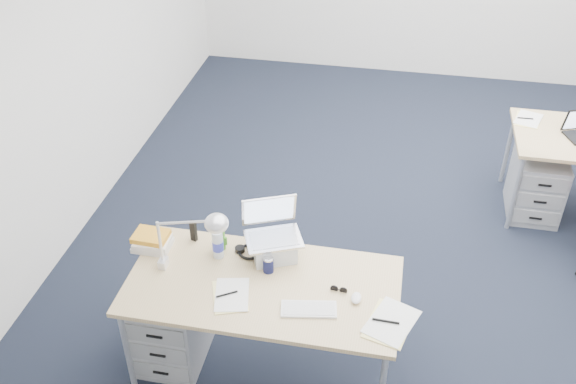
{
  "coord_description": "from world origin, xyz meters",
  "views": [
    {
      "loc": [
        -0.51,
        -3.89,
        3.34
      ],
      "look_at": [
        -1.19,
        -0.45,
        0.85
      ],
      "focal_mm": 40.0,
      "sensor_mm": 36.0,
      "label": 1
    }
  ],
  "objects_px": {
    "wireless_keyboard": "(309,309)",
    "book_stack": "(152,241)",
    "water_bottle": "(218,242)",
    "bear_figurine": "(221,238)",
    "computer_mouse": "(356,298)",
    "drawer_pedestal_far": "(536,185)",
    "sunglasses": "(339,290)",
    "drawer_pedestal_near": "(172,324)",
    "can_koozie": "(268,265)",
    "cordless_phone": "(193,231)",
    "desk_lamp": "(182,240)",
    "silver_laptop": "(273,233)",
    "headphones": "(250,251)",
    "desk_near": "(263,290)"
  },
  "relations": [
    {
      "from": "desk_near",
      "to": "sunglasses",
      "type": "height_order",
      "value": "sunglasses"
    },
    {
      "from": "bear_figurine",
      "to": "sunglasses",
      "type": "relative_size",
      "value": 1.56
    },
    {
      "from": "silver_laptop",
      "to": "sunglasses",
      "type": "xyz_separation_m",
      "value": [
        0.43,
        -0.23,
        -0.17
      ]
    },
    {
      "from": "computer_mouse",
      "to": "water_bottle",
      "type": "height_order",
      "value": "water_bottle"
    },
    {
      "from": "drawer_pedestal_far",
      "to": "cordless_phone",
      "type": "relative_size",
      "value": 3.67
    },
    {
      "from": "computer_mouse",
      "to": "desk_lamp",
      "type": "bearing_deg",
      "value": 176.78
    },
    {
      "from": "drawer_pedestal_far",
      "to": "bear_figurine",
      "type": "bearing_deg",
      "value": -140.53
    },
    {
      "from": "drawer_pedestal_near",
      "to": "book_stack",
      "type": "xyz_separation_m",
      "value": [
        -0.15,
        0.2,
        0.51
      ]
    },
    {
      "from": "cordless_phone",
      "to": "sunglasses",
      "type": "height_order",
      "value": "cordless_phone"
    },
    {
      "from": "headphones",
      "to": "cordless_phone",
      "type": "bearing_deg",
      "value": 175.38
    },
    {
      "from": "drawer_pedestal_far",
      "to": "bear_figurine",
      "type": "xyz_separation_m",
      "value": [
        -2.19,
        -1.81,
        0.53
      ]
    },
    {
      "from": "computer_mouse",
      "to": "book_stack",
      "type": "xyz_separation_m",
      "value": [
        -1.3,
        0.22,
        0.03
      ]
    },
    {
      "from": "headphones",
      "to": "desk_near",
      "type": "bearing_deg",
      "value": -58.15
    },
    {
      "from": "desk_lamp",
      "to": "wireless_keyboard",
      "type": "bearing_deg",
      "value": -23.94
    },
    {
      "from": "silver_laptop",
      "to": "drawer_pedestal_near",
      "type": "bearing_deg",
      "value": -179.23
    },
    {
      "from": "drawer_pedestal_near",
      "to": "can_koozie",
      "type": "bearing_deg",
      "value": 11.64
    },
    {
      "from": "drawer_pedestal_near",
      "to": "computer_mouse",
      "type": "bearing_deg",
      "value": -0.83
    },
    {
      "from": "drawer_pedestal_far",
      "to": "wireless_keyboard",
      "type": "height_order",
      "value": "wireless_keyboard"
    },
    {
      "from": "silver_laptop",
      "to": "computer_mouse",
      "type": "xyz_separation_m",
      "value": [
        0.54,
        -0.29,
        -0.16
      ]
    },
    {
      "from": "silver_laptop",
      "to": "water_bottle",
      "type": "xyz_separation_m",
      "value": [
        -0.33,
        -0.07,
        -0.07
      ]
    },
    {
      "from": "water_bottle",
      "to": "sunglasses",
      "type": "bearing_deg",
      "value": -11.99
    },
    {
      "from": "drawer_pedestal_near",
      "to": "wireless_keyboard",
      "type": "bearing_deg",
      "value": -9.06
    },
    {
      "from": "wireless_keyboard",
      "to": "water_bottle",
      "type": "distance_m",
      "value": 0.72
    },
    {
      "from": "drawer_pedestal_near",
      "to": "drawer_pedestal_far",
      "type": "height_order",
      "value": "same"
    },
    {
      "from": "drawer_pedestal_far",
      "to": "book_stack",
      "type": "relative_size",
      "value": 2.41
    },
    {
      "from": "wireless_keyboard",
      "to": "sunglasses",
      "type": "distance_m",
      "value": 0.23
    },
    {
      "from": "desk_near",
      "to": "silver_laptop",
      "type": "distance_m",
      "value": 0.34
    },
    {
      "from": "desk_near",
      "to": "book_stack",
      "type": "xyz_separation_m",
      "value": [
        -0.75,
        0.19,
        0.1
      ]
    },
    {
      "from": "computer_mouse",
      "to": "book_stack",
      "type": "relative_size",
      "value": 0.41
    },
    {
      "from": "silver_laptop",
      "to": "sunglasses",
      "type": "distance_m",
      "value": 0.52
    },
    {
      "from": "silver_laptop",
      "to": "computer_mouse",
      "type": "height_order",
      "value": "silver_laptop"
    },
    {
      "from": "book_stack",
      "to": "cordless_phone",
      "type": "xyz_separation_m",
      "value": [
        0.23,
        0.12,
        0.02
      ]
    },
    {
      "from": "drawer_pedestal_near",
      "to": "computer_mouse",
      "type": "relative_size",
      "value": 5.86
    },
    {
      "from": "computer_mouse",
      "to": "drawer_pedestal_far",
      "type": "bearing_deg",
      "value": 58.08
    },
    {
      "from": "book_stack",
      "to": "can_koozie",
      "type": "bearing_deg",
      "value": -5.66
    },
    {
      "from": "drawer_pedestal_near",
      "to": "bear_figurine",
      "type": "bearing_deg",
      "value": 45.06
    },
    {
      "from": "wireless_keyboard",
      "to": "bear_figurine",
      "type": "relative_size",
      "value": 1.96
    },
    {
      "from": "wireless_keyboard",
      "to": "book_stack",
      "type": "bearing_deg",
      "value": 152.19
    },
    {
      "from": "drawer_pedestal_far",
      "to": "can_koozie",
      "type": "relative_size",
      "value": 5.26
    },
    {
      "from": "bear_figurine",
      "to": "sunglasses",
      "type": "xyz_separation_m",
      "value": [
        0.77,
        -0.24,
        -0.07
      ]
    },
    {
      "from": "cordless_phone",
      "to": "sunglasses",
      "type": "xyz_separation_m",
      "value": [
        0.96,
        -0.28,
        -0.06
      ]
    },
    {
      "from": "silver_laptop",
      "to": "desk_lamp",
      "type": "bearing_deg",
      "value": -178.62
    },
    {
      "from": "drawer_pedestal_near",
      "to": "water_bottle",
      "type": "distance_m",
      "value": 0.66
    },
    {
      "from": "headphones",
      "to": "book_stack",
      "type": "bearing_deg",
      "value": -170.46
    },
    {
      "from": "wireless_keyboard",
      "to": "water_bottle",
      "type": "height_order",
      "value": "water_bottle"
    },
    {
      "from": "water_bottle",
      "to": "desk_lamp",
      "type": "distance_m",
      "value": 0.25
    },
    {
      "from": "headphones",
      "to": "water_bottle",
      "type": "distance_m",
      "value": 0.22
    },
    {
      "from": "drawer_pedestal_far",
      "to": "headphones",
      "type": "bearing_deg",
      "value": -137.86
    },
    {
      "from": "desk_near",
      "to": "sunglasses",
      "type": "xyz_separation_m",
      "value": [
        0.45,
        0.03,
        0.06
      ]
    },
    {
      "from": "desk_near",
      "to": "drawer_pedestal_near",
      "type": "relative_size",
      "value": 2.91
    }
  ]
}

